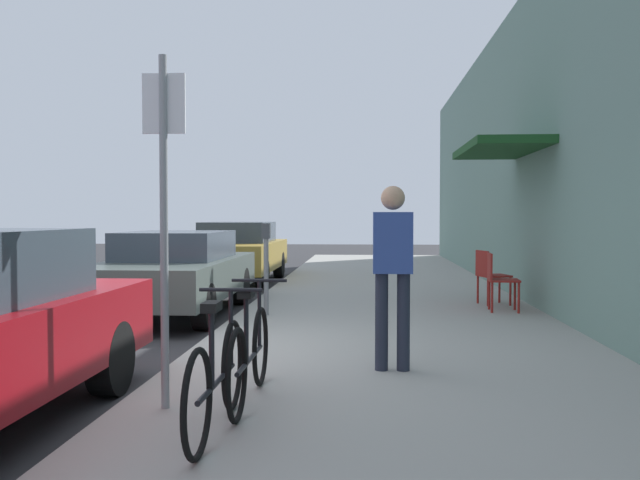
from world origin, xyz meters
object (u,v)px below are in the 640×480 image
at_px(parked_car_1, 175,271).
at_px(parking_meter, 266,262).
at_px(cafe_chair_1, 489,273).
at_px(bicycle_0, 217,378).
at_px(bicycle_1, 250,355).
at_px(cafe_chair_0, 498,278).
at_px(street_sign, 164,203).
at_px(parked_car_2, 237,251).
at_px(pedestrian_standing, 393,262).

xyz_separation_m(parked_car_1, parking_meter, (1.55, -0.76, 0.20)).
distance_m(parked_car_1, cafe_chair_1, 4.99).
relative_size(parked_car_1, parking_meter, 3.33).
xyz_separation_m(bicycle_0, bicycle_1, (0.09, 0.74, 0.00)).
height_order(bicycle_0, cafe_chair_1, bicycle_0).
bearing_deg(cafe_chair_0, street_sign, -122.42).
bearing_deg(cafe_chair_0, parked_car_2, 132.80).
bearing_deg(cafe_chair_0, parked_car_1, 178.62).
bearing_deg(bicycle_0, parked_car_1, 108.28).
bearing_deg(bicycle_0, cafe_chair_0, 63.76).
relative_size(parking_meter, bicycle_1, 0.77).
xyz_separation_m(parked_car_2, cafe_chair_0, (4.94, -5.34, -0.10)).
height_order(street_sign, bicycle_1, street_sign).
distance_m(parking_meter, bicycle_0, 5.35).
relative_size(street_sign, bicycle_0, 1.52).
relative_size(parked_car_2, bicycle_0, 2.57).
relative_size(parked_car_2, cafe_chair_0, 5.06).
distance_m(bicycle_0, bicycle_1, 0.74).
distance_m(parked_car_1, cafe_chair_0, 4.95).
bearing_deg(parked_car_2, cafe_chair_1, -42.71).
xyz_separation_m(bicycle_0, cafe_chair_0, (2.94, 5.96, 0.14)).
bearing_deg(pedestrian_standing, bicycle_0, -122.73).
height_order(parked_car_2, cafe_chair_0, parked_car_2).
bearing_deg(cafe_chair_0, pedestrian_standing, -112.93).
xyz_separation_m(parking_meter, bicycle_0, (0.46, -5.32, -0.41)).
xyz_separation_m(bicycle_1, cafe_chair_1, (2.85, 5.99, 0.14)).
height_order(parking_meter, bicycle_1, parking_meter).
bearing_deg(bicycle_1, parking_meter, 96.84).
xyz_separation_m(cafe_chair_0, cafe_chair_1, (0.00, 0.77, 0.00)).
xyz_separation_m(parked_car_2, parking_meter, (1.55, -5.98, 0.16)).
relative_size(bicycle_0, cafe_chair_0, 1.97).
relative_size(parking_meter, pedestrian_standing, 0.78).
bearing_deg(cafe_chair_0, parking_meter, -169.30).
height_order(bicycle_0, cafe_chair_0, bicycle_0).
bearing_deg(cafe_chair_1, pedestrian_standing, -109.60).
xyz_separation_m(parked_car_2, street_sign, (1.50, -10.76, 0.91)).
distance_m(parked_car_2, cafe_chair_0, 7.28).
bearing_deg(bicycle_1, cafe_chair_1, 64.59).
bearing_deg(parking_meter, street_sign, -90.60).
relative_size(bicycle_1, pedestrian_standing, 1.01).
xyz_separation_m(street_sign, bicycle_1, (0.60, 0.20, -1.16)).
distance_m(bicycle_0, cafe_chair_0, 6.64).
xyz_separation_m(parked_car_1, parked_car_2, (0.00, 5.22, 0.04)).
distance_m(street_sign, cafe_chair_0, 6.50).
bearing_deg(cafe_chair_1, parked_car_1, -172.47).
distance_m(street_sign, bicycle_1, 1.32).
relative_size(cafe_chair_1, pedestrian_standing, 0.51).
relative_size(parking_meter, bicycle_0, 0.77).
height_order(parked_car_2, parking_meter, parking_meter).
distance_m(bicycle_1, cafe_chair_0, 5.95).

